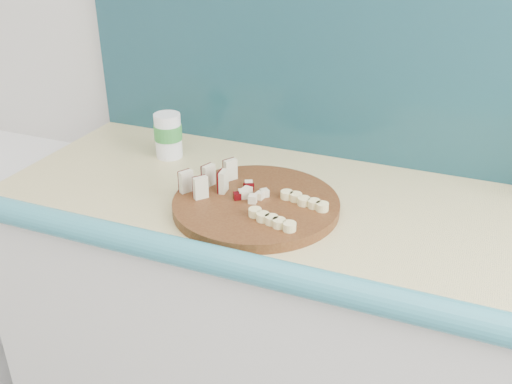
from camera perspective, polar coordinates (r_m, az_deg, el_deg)
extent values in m
cube|color=silver|center=(1.45, 19.74, 16.27)|extent=(3.60, 0.04, 2.60)
cube|color=#E9D688|center=(1.30, 20.29, -4.32)|extent=(2.20, 0.60, 0.03)
cube|color=teal|center=(1.05, 19.11, -12.37)|extent=(2.20, 0.06, 0.03)
cube|color=teal|center=(1.47, 22.76, 10.19)|extent=(2.20, 0.02, 0.50)
cylinder|color=#411F0E|center=(1.29, 0.00, -1.26)|extent=(0.48, 0.48, 0.02)
cube|color=beige|center=(1.32, -6.99, 1.05)|extent=(0.02, 0.03, 0.05)
cube|color=#410408|center=(1.33, -7.23, 1.16)|extent=(0.01, 0.03, 0.05)
cube|color=beige|center=(1.34, -4.74, 1.65)|extent=(0.02, 0.03, 0.05)
cube|color=#410408|center=(1.35, -4.99, 1.75)|extent=(0.01, 0.03, 0.05)
cube|color=beige|center=(1.37, -2.57, 2.23)|extent=(0.02, 0.03, 0.05)
cube|color=#410408|center=(1.38, -2.82, 2.33)|extent=(0.01, 0.03, 0.05)
cube|color=beige|center=(1.29, -5.55, 0.43)|extent=(0.02, 0.03, 0.05)
cube|color=#410408|center=(1.29, -5.81, 0.54)|extent=(0.01, 0.03, 0.05)
cube|color=beige|center=(1.31, -3.27, 1.05)|extent=(0.02, 0.03, 0.05)
cube|color=#410408|center=(1.32, -3.53, 1.16)|extent=(0.01, 0.03, 0.05)
cube|color=beige|center=(1.29, -0.49, -0.22)|extent=(0.02, 0.02, 0.02)
cube|color=beige|center=(1.30, -0.07, -0.12)|extent=(0.02, 0.02, 0.02)
cube|color=#410408|center=(1.31, 0.04, 0.17)|extent=(0.02, 0.02, 0.02)
cube|color=beige|center=(1.30, -0.66, 0.08)|extent=(0.02, 0.02, 0.02)
cube|color=beige|center=(1.31, -1.10, 0.19)|extent=(0.02, 0.02, 0.02)
cube|color=beige|center=(1.30, -1.75, 0.07)|extent=(0.02, 0.02, 0.02)
cube|color=beige|center=(1.29, -1.24, -0.18)|extent=(0.02, 0.02, 0.02)
cube|color=beige|center=(1.28, -1.21, -0.44)|extent=(0.02, 0.02, 0.02)
cube|color=#410408|center=(1.27, -0.59, -0.65)|extent=(0.02, 0.02, 0.02)
cylinder|color=#FEEE9B|center=(1.22, -0.11, -2.07)|extent=(0.03, 0.03, 0.02)
cylinder|color=#FEEE9B|center=(1.20, 0.70, -2.42)|extent=(0.03, 0.03, 0.02)
cylinder|color=#FEEE9B|center=(1.19, 1.53, -2.78)|extent=(0.03, 0.03, 0.02)
cylinder|color=#FEEE9B|center=(1.18, 2.37, -3.14)|extent=(0.03, 0.03, 0.02)
cylinder|color=#FEEE9B|center=(1.17, 3.23, -3.51)|extent=(0.03, 0.03, 0.02)
cylinder|color=#FEEE9B|center=(1.29, 3.24, -0.23)|extent=(0.03, 0.03, 0.02)
cylinder|color=#FEEE9B|center=(1.28, 4.03, -0.54)|extent=(0.03, 0.03, 0.02)
cylinder|color=#FEEE9B|center=(1.27, 4.84, -0.85)|extent=(0.03, 0.03, 0.02)
cylinder|color=#FEEE9B|center=(1.26, 5.66, -1.17)|extent=(0.03, 0.03, 0.02)
cylinder|color=#FEEE9B|center=(1.25, 6.50, -1.50)|extent=(0.03, 0.03, 0.02)
cylinder|color=white|center=(1.56, -8.77, 5.60)|extent=(0.07, 0.07, 0.12)
cylinder|color=green|center=(1.56, -8.80, 5.94)|extent=(0.08, 0.08, 0.04)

